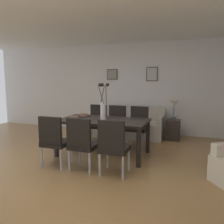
{
  "coord_description": "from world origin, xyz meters",
  "views": [
    {
      "loc": [
        1.88,
        -3.3,
        1.52
      ],
      "look_at": [
        0.39,
        0.91,
        0.91
      ],
      "focal_mm": 36.54,
      "sensor_mm": 36.0,
      "label": 1
    }
  ],
  "objects": [
    {
      "name": "ground_plane",
      "position": [
        0.0,
        0.0,
        0.0
      ],
      "size": [
        9.0,
        9.0,
        0.0
      ],
      "primitive_type": "plane",
      "color": "olive"
    },
    {
      "name": "dining_chair_near_left",
      "position": [
        -0.37,
        0.02,
        0.51
      ],
      "size": [
        0.45,
        0.45,
        0.92
      ],
      "color": "black",
      "rests_on": "ground"
    },
    {
      "name": "framed_picture_center",
      "position": [
        0.78,
        3.18,
        1.7
      ],
      "size": [
        0.32,
        0.03,
        0.4
      ],
      "color": "#473828"
    },
    {
      "name": "dining_chair_mid_left",
      "position": [
        0.73,
        0.03,
        0.51
      ],
      "size": [
        0.45,
        0.45,
        0.92
      ],
      "color": "black",
      "rests_on": "ground"
    },
    {
      "name": "sofa",
      "position": [
        0.21,
        2.7,
        0.28
      ],
      "size": [
        1.98,
        0.84,
        0.8
      ],
      "color": "#B2A899",
      "rests_on": "ground"
    },
    {
      "name": "dining_chair_mid_right",
      "position": [
        0.72,
        1.82,
        0.51
      ],
      "size": [
        0.46,
        0.46,
        0.92
      ],
      "color": "black",
      "rests_on": "ground"
    },
    {
      "name": "bowl_near_right",
      "position": [
        -0.35,
        1.16,
        0.78
      ],
      "size": [
        0.17,
        0.17,
        0.07
      ],
      "color": "brown",
      "rests_on": "dining_table"
    },
    {
      "name": "framed_picture_left",
      "position": [
        -0.4,
        3.18,
        1.7
      ],
      "size": [
        0.33,
        0.03,
        0.31
      ],
      "color": "#473828"
    },
    {
      "name": "centerpiece_vase",
      "position": [
        0.19,
        0.94,
        1.02
      ],
      "size": [
        0.21,
        0.23,
        0.73
      ],
      "color": "silver",
      "rests_on": "dining_table"
    },
    {
      "name": "side_table",
      "position": [
        1.45,
        2.67,
        0.26
      ],
      "size": [
        0.36,
        0.36,
        0.52
      ],
      "primitive_type": "cube",
      "color": "black",
      "rests_on": "ground"
    },
    {
      "name": "dining_table",
      "position": [
        0.19,
        0.94,
        0.67
      ],
      "size": [
        1.8,
        0.99,
        0.74
      ],
      "color": "black",
      "rests_on": "ground"
    },
    {
      "name": "table_lamp",
      "position": [
        1.45,
        2.67,
        0.89
      ],
      "size": [
        0.22,
        0.22,
        0.51
      ],
      "color": "#4C4C51",
      "rests_on": "side_table"
    },
    {
      "name": "ceiling_panel",
      "position": [
        0.0,
        0.4,
        2.64
      ],
      "size": [
        9.0,
        7.2,
        0.08
      ],
      "primitive_type": "cube",
      "color": "white"
    },
    {
      "name": "back_wall_panel",
      "position": [
        0.0,
        3.25,
        1.3
      ],
      "size": [
        9.0,
        0.1,
        2.6
      ],
      "primitive_type": "cube",
      "color": "silver",
      "rests_on": "ground"
    },
    {
      "name": "dining_chair_near_right",
      "position": [
        -0.34,
        1.85,
        0.51
      ],
      "size": [
        0.44,
        0.44,
        0.92
      ],
      "color": "black",
      "rests_on": "ground"
    },
    {
      "name": "dining_chair_far_right",
      "position": [
        0.17,
        1.82,
        0.51
      ],
      "size": [
        0.44,
        0.44,
        0.92
      ],
      "color": "black",
      "rests_on": "ground"
    },
    {
      "name": "dining_chair_far_left",
      "position": [
        0.17,
        0.02,
        0.51
      ],
      "size": [
        0.45,
        0.45,
        0.92
      ],
      "color": "black",
      "rests_on": "ground"
    },
    {
      "name": "placemat_near_left",
      "position": [
        -0.35,
        0.71,
        0.74
      ],
      "size": [
        0.32,
        0.32,
        0.01
      ],
      "primitive_type": "cylinder",
      "color": "black",
      "rests_on": "dining_table"
    },
    {
      "name": "bowl_near_left",
      "position": [
        -0.35,
        0.71,
        0.78
      ],
      "size": [
        0.17,
        0.17,
        0.07
      ],
      "color": "brown",
      "rests_on": "dining_table"
    },
    {
      "name": "placemat_near_right",
      "position": [
        -0.35,
        1.16,
        0.74
      ],
      "size": [
        0.32,
        0.32,
        0.01
      ],
      "primitive_type": "cylinder",
      "color": "black",
      "rests_on": "dining_table"
    }
  ]
}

